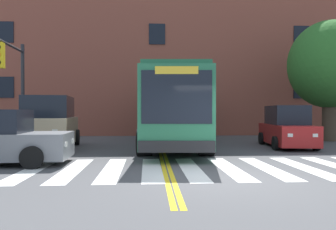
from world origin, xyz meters
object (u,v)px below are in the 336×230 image
object	(u,v)px
car_tan_near_lane	(49,124)
car_white_behind_bus	(155,122)
city_bus	(174,109)
car_red_far_lane	(287,128)
traffic_light_far_corner	(13,75)
street_tree_curbside_large	(329,65)

from	to	relation	value
car_tan_near_lane	car_white_behind_bus	xyz separation A→B (m)	(4.84, 10.13, -0.24)
city_bus	car_red_far_lane	xyz separation A→B (m)	(5.17, -0.80, -0.91)
car_red_far_lane	car_white_behind_bus	xyz separation A→B (m)	(-5.93, 10.05, -0.02)
car_red_far_lane	traffic_light_far_corner	bearing A→B (deg)	-178.77
car_tan_near_lane	traffic_light_far_corner	distance (m)	2.61
car_white_behind_bus	traffic_light_far_corner	xyz separation A→B (m)	(-6.33, -10.31, 2.38)
traffic_light_far_corner	street_tree_curbside_large	distance (m)	16.33
car_tan_near_lane	car_red_far_lane	xyz separation A→B (m)	(10.78, 0.08, -0.22)
city_bus	traffic_light_far_corner	bearing A→B (deg)	-171.48
car_red_far_lane	street_tree_curbside_large	bearing A→B (deg)	38.90
traffic_light_far_corner	street_tree_curbside_large	size ratio (longest dim) A/B	0.71
street_tree_curbside_large	car_red_far_lane	bearing A→B (deg)	-141.10
car_tan_near_lane	street_tree_curbside_large	xyz separation A→B (m)	(14.48, 3.07, 3.16)
car_red_far_lane	street_tree_curbside_large	distance (m)	5.84
car_white_behind_bus	city_bus	bearing A→B (deg)	-85.30
street_tree_curbside_large	city_bus	bearing A→B (deg)	-166.14
car_tan_near_lane	car_white_behind_bus	world-z (taller)	car_tan_near_lane
car_tan_near_lane	car_white_behind_bus	bearing A→B (deg)	64.44
traffic_light_far_corner	street_tree_curbside_large	xyz separation A→B (m)	(15.97, 3.25, 1.03)
car_red_far_lane	street_tree_curbside_large	xyz separation A→B (m)	(3.71, 2.99, 3.38)
street_tree_curbside_large	car_white_behind_bus	bearing A→B (deg)	143.77
car_white_behind_bus	street_tree_curbside_large	world-z (taller)	street_tree_curbside_large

